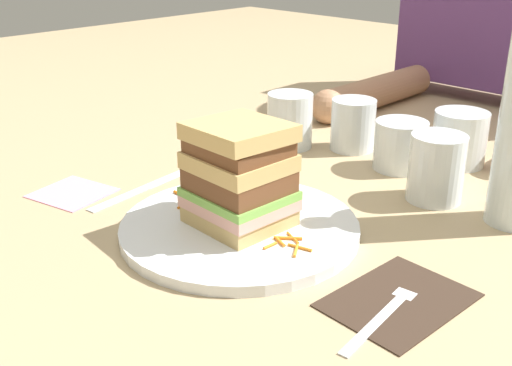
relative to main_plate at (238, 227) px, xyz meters
The scene contains 25 objects.
ground_plane 0.01m from the main_plate, 69.81° to the left, with size 3.00×3.00×0.00m, color tan.
main_plate is the anchor object (origin of this frame).
sandwich 0.07m from the main_plate, ahead, with size 0.11×0.10×0.12m.
carrot_shred_0 0.09m from the main_plate, 165.91° to the left, with size 0.00×0.00×0.03m, color orange.
carrot_shred_1 0.10m from the main_plate, behind, with size 0.00×0.00×0.03m, color orange.
carrot_shred_2 0.08m from the main_plate, behind, with size 0.00×0.00×0.02m, color orange.
carrot_shred_3 0.07m from the main_plate, 168.40° to the right, with size 0.00×0.00×0.02m, color orange.
carrot_shred_4 0.08m from the main_plate, 168.71° to the right, with size 0.00×0.00×0.02m, color orange.
carrot_shred_5 0.07m from the main_plate, behind, with size 0.00×0.00×0.02m, color orange.
carrot_shred_6 0.10m from the main_plate, behind, with size 0.00×0.00×0.03m, color orange.
carrot_shred_7 0.07m from the main_plate, ahead, with size 0.00×0.00×0.03m, color orange.
carrot_shred_8 0.07m from the main_plate, 10.22° to the left, with size 0.00×0.00×0.03m, color orange.
carrot_shred_9 0.10m from the main_plate, ahead, with size 0.00×0.00×0.03m, color orange.
carrot_shred_10 0.07m from the main_plate, ahead, with size 0.00×0.00×0.02m, color orange.
carrot_shred_11 0.09m from the main_plate, ahead, with size 0.00×0.00×0.03m, color orange.
carrot_shred_12 0.07m from the main_plate, 14.59° to the right, with size 0.00×0.00×0.02m, color orange.
napkin_dark 0.21m from the main_plate, ahead, with size 0.10×0.14×0.00m, color #38281E.
fork 0.22m from the main_plate, ahead, with size 0.03×0.17×0.00m.
knife 0.18m from the main_plate, behind, with size 0.04×0.20×0.00m.
juice_glass 0.27m from the main_plate, 64.92° to the left, with size 0.07×0.07×0.09m.
empty_tumbler_0 0.31m from the main_plate, 86.29° to the left, with size 0.08×0.08×0.07m, color silver.
empty_tumbler_1 0.34m from the main_plate, 103.79° to the left, with size 0.07×0.07×0.08m, color silver.
empty_tumbler_2 0.39m from the main_plate, 79.48° to the left, with size 0.08×0.08×0.08m, color silver.
empty_tumbler_3 0.31m from the main_plate, 120.77° to the left, with size 0.07×0.07×0.09m, color silver.
napkin_pink 0.25m from the main_plate, 161.93° to the right, with size 0.09×0.09×0.00m, color pink.
Camera 1 is at (0.47, -0.46, 0.33)m, focal length 43.88 mm.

